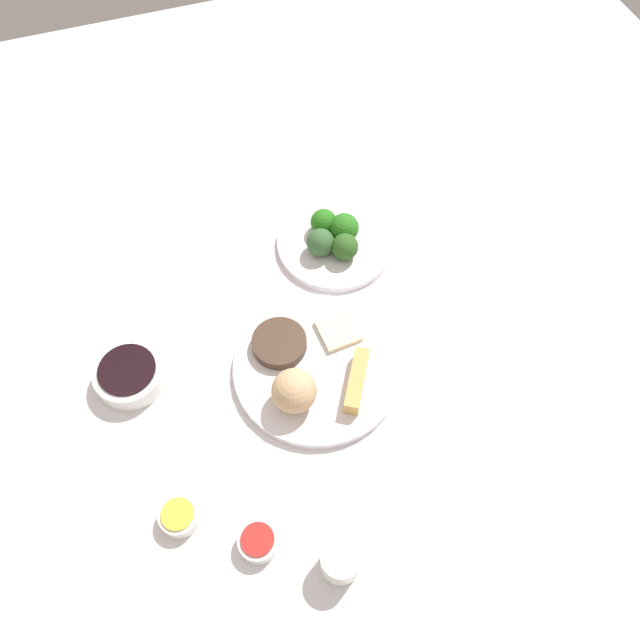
% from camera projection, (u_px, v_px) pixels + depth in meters
% --- Properties ---
extents(tabletop, '(2.20, 2.20, 0.02)m').
position_uv_depth(tabletop, '(301.00, 389.00, 1.04)').
color(tabletop, white).
rests_on(tabletop, ground).
extents(main_plate, '(0.28, 0.28, 0.02)m').
position_uv_depth(main_plate, '(317.00, 367.00, 1.04)').
color(main_plate, white).
rests_on(main_plate, tabletop).
extents(rice_scoop, '(0.07, 0.07, 0.07)m').
position_uv_depth(rice_scoop, '(294.00, 391.00, 0.97)').
color(rice_scoop, tan).
rests_on(rice_scoop, main_plate).
extents(spring_roll, '(0.10, 0.08, 0.03)m').
position_uv_depth(spring_roll, '(357.00, 381.00, 1.00)').
color(spring_roll, tan).
rests_on(spring_roll, main_plate).
extents(crab_rangoon_wonton, '(0.07, 0.07, 0.01)m').
position_uv_depth(crab_rangoon_wonton, '(338.00, 330.00, 1.06)').
color(crab_rangoon_wonton, beige).
rests_on(crab_rangoon_wonton, main_plate).
extents(stir_fry_heap, '(0.09, 0.09, 0.02)m').
position_uv_depth(stir_fry_heap, '(279.00, 343.00, 1.05)').
color(stir_fry_heap, '#453123').
rests_on(stir_fry_heap, main_plate).
extents(broccoli_plate, '(0.22, 0.22, 0.01)m').
position_uv_depth(broccoli_plate, '(335.00, 243.00, 1.18)').
color(broccoli_plate, white).
rests_on(broccoli_plate, tabletop).
extents(broccoli_floret_0, '(0.05, 0.05, 0.05)m').
position_uv_depth(broccoli_floret_0, '(344.00, 228.00, 1.15)').
color(broccoli_floret_0, '#2A741D').
rests_on(broccoli_floret_0, broccoli_plate).
extents(broccoli_floret_1, '(0.05, 0.05, 0.05)m').
position_uv_depth(broccoli_floret_1, '(320.00, 242.00, 1.14)').
color(broccoli_floret_1, '#376033').
rests_on(broccoli_floret_1, broccoli_plate).
extents(broccoli_floret_2, '(0.05, 0.05, 0.05)m').
position_uv_depth(broccoli_floret_2, '(324.00, 222.00, 1.16)').
color(broccoli_floret_2, '#28731A').
rests_on(broccoli_floret_2, broccoli_plate).
extents(broccoli_floret_6, '(0.05, 0.05, 0.05)m').
position_uv_depth(broccoli_floret_6, '(345.00, 247.00, 1.13)').
color(broccoli_floret_6, '#2E5A20').
rests_on(broccoli_floret_6, broccoli_plate).
extents(soy_sauce_bowl, '(0.11, 0.11, 0.04)m').
position_uv_depth(soy_sauce_bowl, '(130.00, 375.00, 1.02)').
color(soy_sauce_bowl, white).
rests_on(soy_sauce_bowl, tabletop).
extents(soy_sauce_bowl_liquid, '(0.09, 0.09, 0.00)m').
position_uv_depth(soy_sauce_bowl_liquid, '(127.00, 370.00, 1.01)').
color(soy_sauce_bowl_liquid, black).
rests_on(soy_sauce_bowl_liquid, soy_sauce_bowl).
extents(sauce_ramekin_hot_mustard, '(0.06, 0.06, 0.03)m').
position_uv_depth(sauce_ramekin_hot_mustard, '(179.00, 517.00, 0.91)').
color(sauce_ramekin_hot_mustard, white).
rests_on(sauce_ramekin_hot_mustard, tabletop).
extents(sauce_ramekin_hot_mustard_liquid, '(0.05, 0.05, 0.00)m').
position_uv_depth(sauce_ramekin_hot_mustard_liquid, '(177.00, 514.00, 0.90)').
color(sauce_ramekin_hot_mustard_liquid, gold).
rests_on(sauce_ramekin_hot_mustard_liquid, sauce_ramekin_hot_mustard).
extents(sauce_ramekin_sweet_and_sour, '(0.06, 0.06, 0.03)m').
position_uv_depth(sauce_ramekin_sweet_and_sour, '(258.00, 542.00, 0.89)').
color(sauce_ramekin_sweet_and_sour, white).
rests_on(sauce_ramekin_sweet_and_sour, tabletop).
extents(sauce_ramekin_sweet_and_sour_liquid, '(0.05, 0.05, 0.00)m').
position_uv_depth(sauce_ramekin_sweet_and_sour_liquid, '(257.00, 539.00, 0.88)').
color(sauce_ramekin_sweet_and_sour_liquid, red).
rests_on(sauce_ramekin_sweet_and_sour_liquid, sauce_ramekin_sweet_and_sour).
extents(teacup, '(0.06, 0.06, 0.06)m').
position_uv_depth(teacup, '(341.00, 561.00, 0.86)').
color(teacup, white).
rests_on(teacup, tabletop).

